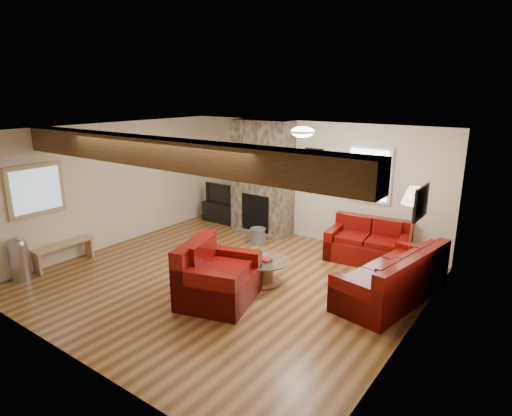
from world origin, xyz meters
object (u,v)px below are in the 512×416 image
at_px(television, 222,193).
at_px(sofa_three, 392,274).
at_px(tv_cabinet, 222,212).
at_px(armchair_red, 219,273).
at_px(loveseat, 368,241).
at_px(coffee_table, 264,272).
at_px(floor_lamp, 414,201).

bearing_deg(television, sofa_three, -18.17).
bearing_deg(television, tv_cabinet, 0.00).
bearing_deg(armchair_red, sofa_three, -68.77).
bearing_deg(sofa_three, tv_cabinet, -98.16).
xyz_separation_m(sofa_three, television, (-4.69, 1.54, 0.32)).
height_order(loveseat, coffee_table, loveseat).
height_order(coffee_table, tv_cabinet, tv_cabinet).
distance_m(sofa_three, coffee_table, 2.02).
bearing_deg(sofa_three, coffee_table, -59.24).
relative_size(sofa_three, television, 2.49).
bearing_deg(floor_lamp, tv_cabinet, 172.21).
bearing_deg(armchair_red, loveseat, -39.56).
bearing_deg(armchair_red, tv_cabinet, 23.17).
xyz_separation_m(coffee_table, tv_cabinet, (-2.81, 2.25, 0.03)).
bearing_deg(sofa_three, floor_lamp, -168.67).
height_order(tv_cabinet, television, television).
bearing_deg(coffee_table, floor_lamp, 40.94).
distance_m(coffee_table, tv_cabinet, 3.60).
relative_size(loveseat, floor_lamp, 0.91).
height_order(loveseat, television, television).
bearing_deg(tv_cabinet, coffee_table, -38.72).
xyz_separation_m(loveseat, floor_lamp, (0.85, -0.34, 0.98)).
relative_size(coffee_table, tv_cabinet, 0.89).
bearing_deg(television, loveseat, -4.49).
bearing_deg(loveseat, floor_lamp, -28.19).
xyz_separation_m(coffee_table, floor_lamp, (1.86, 1.61, 1.16)).
bearing_deg(coffee_table, sofa_three, 20.75).
height_order(loveseat, armchair_red, armchair_red).
distance_m(armchair_red, tv_cabinet, 4.09).
bearing_deg(sofa_three, armchair_red, -42.39).
bearing_deg(tv_cabinet, armchair_red, -50.46).
xyz_separation_m(armchair_red, television, (-2.60, 3.15, 0.26)).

